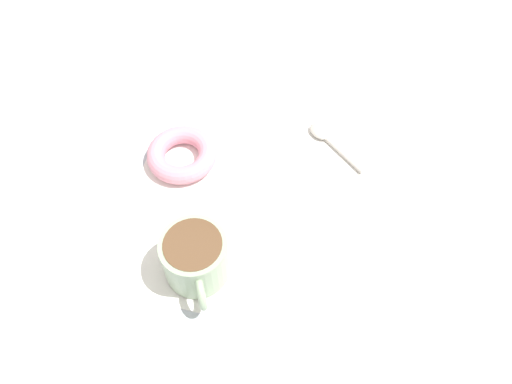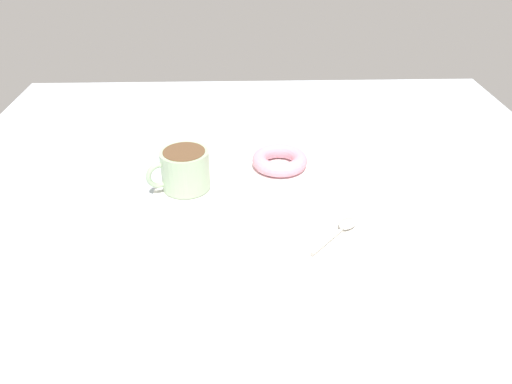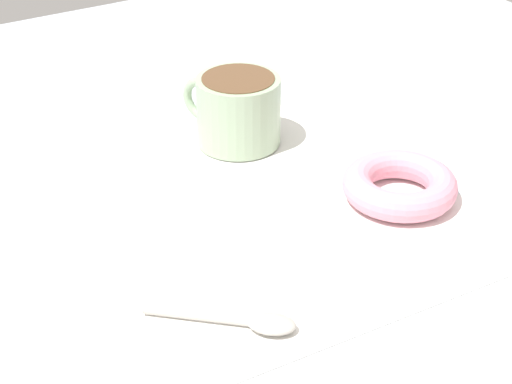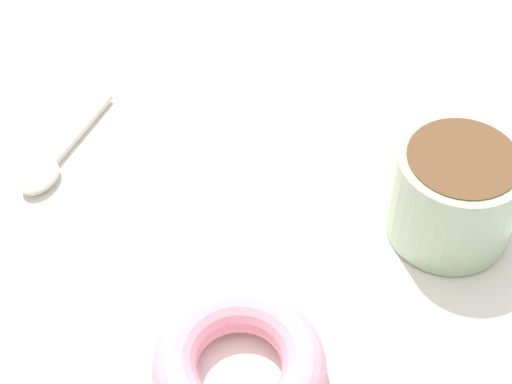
# 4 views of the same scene
# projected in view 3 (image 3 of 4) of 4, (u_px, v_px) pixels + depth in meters

# --- Properties ---
(ground_plane) EXTENTS (1.20, 1.20, 0.02)m
(ground_plane) POSITION_uv_depth(u_px,v_px,m) (274.00, 228.00, 0.76)
(ground_plane) COLOR #B2BCC6
(napkin) EXTENTS (0.37, 0.37, 0.00)m
(napkin) POSITION_uv_depth(u_px,v_px,m) (256.00, 213.00, 0.76)
(napkin) COLOR white
(napkin) RESTS_ON ground_plane
(coffee_cup) EXTENTS (0.11, 0.08, 0.07)m
(coffee_cup) POSITION_uv_depth(u_px,v_px,m) (237.00, 109.00, 0.85)
(coffee_cup) COLOR #9EB793
(coffee_cup) RESTS_ON napkin
(donut) EXTENTS (0.10, 0.10, 0.03)m
(donut) POSITION_uv_depth(u_px,v_px,m) (400.00, 185.00, 0.77)
(donut) COLOR pink
(donut) RESTS_ON napkin
(spoon) EXTENTS (0.09, 0.10, 0.01)m
(spoon) POSITION_uv_depth(u_px,v_px,m) (253.00, 322.00, 0.62)
(spoon) COLOR #B7B2A8
(spoon) RESTS_ON napkin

